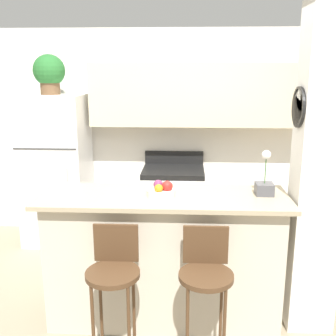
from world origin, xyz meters
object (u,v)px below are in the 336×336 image
object	(u,v)px
bar_stool_left	(114,275)
bar_stool_right	(206,277)
stove_range	(173,205)
potted_plant_on_fridge	(49,73)
fruit_bowl	(162,190)
orchid_vase	(265,184)
refrigerator	(56,170)

from	to	relation	value
bar_stool_left	bar_stool_right	size ratio (longest dim) A/B	1.00
stove_range	bar_stool_left	size ratio (longest dim) A/B	1.07
potted_plant_on_fridge	fruit_bowl	distance (m)	2.27
bar_stool_left	bar_stool_right	distance (m)	0.64
orchid_vase	bar_stool_left	bearing A→B (deg)	-153.28
bar_stool_right	stove_range	bearing A→B (deg)	98.19
bar_stool_right	potted_plant_on_fridge	world-z (taller)	potted_plant_on_fridge
refrigerator	bar_stool_right	world-z (taller)	refrigerator
stove_range	bar_stool_left	xyz separation A→B (m)	(-0.34, -2.10, 0.22)
refrigerator	bar_stool_right	size ratio (longest dim) A/B	1.78
bar_stool_right	orchid_vase	distance (m)	0.90
refrigerator	orchid_vase	world-z (taller)	refrigerator
bar_stool_right	fruit_bowl	xyz separation A→B (m)	(-0.34, 0.50, 0.46)
potted_plant_on_fridge	fruit_bowl	bearing A→B (deg)	-48.56
potted_plant_on_fridge	fruit_bowl	world-z (taller)	potted_plant_on_fridge
bar_stool_right	fruit_bowl	size ratio (longest dim) A/B	4.42
stove_range	potted_plant_on_fridge	distance (m)	2.11
orchid_vase	fruit_bowl	xyz separation A→B (m)	(-0.81, -0.06, -0.05)
stove_range	bar_stool_left	world-z (taller)	stove_range
bar_stool_right	potted_plant_on_fridge	size ratio (longest dim) A/B	2.23
bar_stool_left	orchid_vase	distance (m)	1.35
refrigerator	bar_stool_right	xyz separation A→B (m)	(1.72, -2.06, -0.22)
fruit_bowl	orchid_vase	bearing A→B (deg)	4.26
bar_stool_right	orchid_vase	bearing A→B (deg)	49.68
stove_range	bar_stool_left	distance (m)	2.14
bar_stool_left	orchid_vase	world-z (taller)	orchid_vase
bar_stool_left	fruit_bowl	size ratio (longest dim) A/B	4.42
stove_range	orchid_vase	bearing A→B (deg)	-63.14
refrigerator	orchid_vase	xyz separation A→B (m)	(2.19, -1.50, 0.30)
fruit_bowl	refrigerator	bearing A→B (deg)	131.44
fruit_bowl	stove_range	bearing A→B (deg)	88.77
orchid_vase	bar_stool_right	bearing A→B (deg)	-130.32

